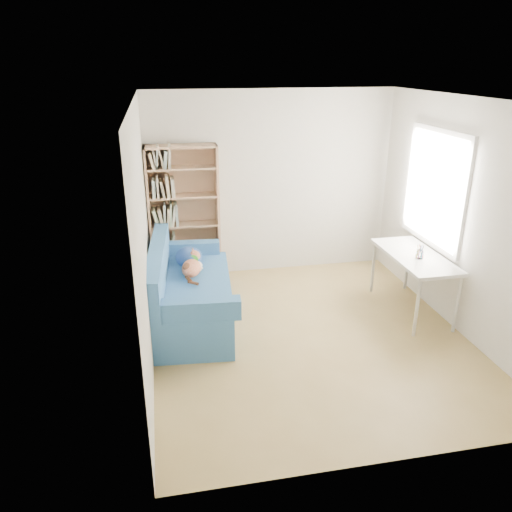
{
  "coord_description": "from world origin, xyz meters",
  "views": [
    {
      "loc": [
        -1.56,
        -4.8,
        2.96
      ],
      "look_at": [
        -0.52,
        0.43,
        0.85
      ],
      "focal_mm": 35.0,
      "sensor_mm": 36.0,
      "label": 1
    }
  ],
  "objects_px": {
    "sofa": "(187,293)",
    "bookshelf": "(184,221)",
    "desk": "(415,260)",
    "pen_cup": "(420,253)"
  },
  "relations": [
    {
      "from": "sofa",
      "to": "bookshelf",
      "type": "bearing_deg",
      "value": 91.61
    },
    {
      "from": "sofa",
      "to": "pen_cup",
      "type": "bearing_deg",
      "value": -3.53
    },
    {
      "from": "sofa",
      "to": "desk",
      "type": "height_order",
      "value": "sofa"
    },
    {
      "from": "bookshelf",
      "to": "desk",
      "type": "height_order",
      "value": "bookshelf"
    },
    {
      "from": "bookshelf",
      "to": "pen_cup",
      "type": "xyz_separation_m",
      "value": [
        2.68,
        -1.6,
        -0.07
      ]
    },
    {
      "from": "bookshelf",
      "to": "desk",
      "type": "distance_m",
      "value": 3.08
    },
    {
      "from": "desk",
      "to": "pen_cup",
      "type": "distance_m",
      "value": 0.17
    },
    {
      "from": "sofa",
      "to": "bookshelf",
      "type": "xyz_separation_m",
      "value": [
        0.07,
        1.2,
        0.53
      ]
    },
    {
      "from": "sofa",
      "to": "bookshelf",
      "type": "distance_m",
      "value": 1.31
    },
    {
      "from": "bookshelf",
      "to": "sofa",
      "type": "bearing_deg",
      "value": -93.19
    }
  ]
}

